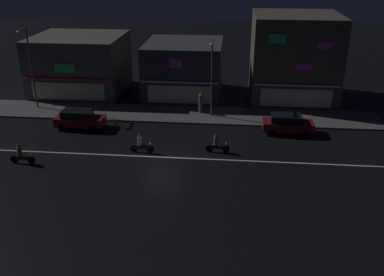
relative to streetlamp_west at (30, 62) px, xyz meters
The scene contains 15 objects.
ground_plane 17.76m from the streetlamp_west, 33.99° to the right, with size 140.00×140.00×0.00m, color black.
lane_divider_stripe 17.76m from the streetlamp_west, 33.99° to the right, with size 36.56×0.16×0.01m, color beige.
sidewalk_far 14.94m from the streetlamp_west, ahead, with size 38.49×4.58×0.14m, color #4C4C4F.
storefront_left_block 26.50m from the streetlamp_west, 13.75° to the left, with size 8.66×8.76×8.76m.
storefront_center_block 7.04m from the streetlamp_west, 67.29° to the left, with size 9.54×8.81×6.19m.
storefront_right_block 15.62m from the streetlamp_west, 23.75° to the left, with size 8.05×8.67×5.73m.
streetlamp_west is the anchor object (origin of this frame).
streetlamp_mid 17.58m from the streetlamp_west, ahead, with size 0.44×1.64×7.22m.
pedestrian_on_sidewalk 16.89m from the streetlamp_west, ahead, with size 0.38×0.38×1.95m.
parked_car_near_kerb 24.90m from the streetlamp_west, ahead, with size 4.30×1.98×1.67m.
parked_car_trailing 8.41m from the streetlamp_west, 36.25° to the right, with size 4.30×1.98×1.67m.
motorcycle_lead 15.85m from the streetlamp_west, 35.18° to the right, with size 1.90×0.60×1.52m.
motorcycle_following 12.90m from the streetlamp_west, 70.64° to the right, with size 1.90×0.60×1.52m.
motorcycle_opposite_lane 20.58m from the streetlamp_west, 24.05° to the right, with size 1.90×0.60×1.52m.
traffic_cone 10.76m from the streetlamp_west, 22.47° to the right, with size 0.36×0.36×0.55m, color orange.
Camera 1 is at (5.18, -28.74, 14.49)m, focal length 39.53 mm.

